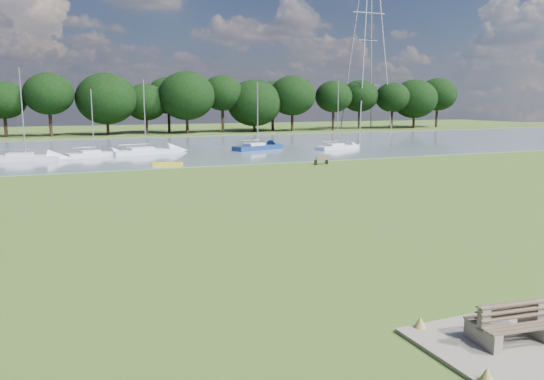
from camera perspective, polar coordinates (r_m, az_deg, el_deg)
name	(u,v)px	position (r m, az deg, el deg)	size (l,w,h in m)	color
ground	(276,222)	(25.27, 0.48, -3.42)	(220.00, 220.00, 0.00)	#5A6D2E
river	(139,149)	(65.61, -14.14, 4.29)	(220.00, 40.00, 0.10)	slate
far_bank	(111,135)	(95.31, -16.89, 5.71)	(220.00, 20.00, 0.40)	#4C6626
concrete_pad	(510,342)	(14.14, 24.20, -14.71)	(4.20, 3.20, 0.10)	gray
bench_pair	(511,324)	(13.97, 24.34, -12.99)	(1.97, 1.29, 1.00)	gray
riverbank_bench	(322,160)	(48.15, 5.40, 3.27)	(1.50, 0.69, 0.89)	brown
kayak	(168,164)	(47.90, -11.16, 2.78)	(2.62, 0.61, 0.26)	yellow
pylon	(369,13)	(111.36, 10.38, 18.23)	(7.32, 5.13, 36.93)	#96989E
tree_line	(120,96)	(91.30, -16.06, 9.73)	(145.57, 9.08, 11.00)	black
sailboat_1	(145,150)	(58.76, -13.48, 4.21)	(7.63, 3.70, 7.87)	silver
sailboat_2	(25,156)	(55.77, -25.05, 3.34)	(6.57, 3.09, 8.71)	silver
sailboat_3	(257,146)	(62.13, -1.60, 4.79)	(6.59, 3.83, 7.78)	navy
sailboat_4	(94,153)	(57.26, -18.64, 3.82)	(5.67, 2.98, 6.83)	silver
sailboat_6	(337,146)	(63.43, 6.99, 4.75)	(6.24, 3.42, 7.94)	silver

